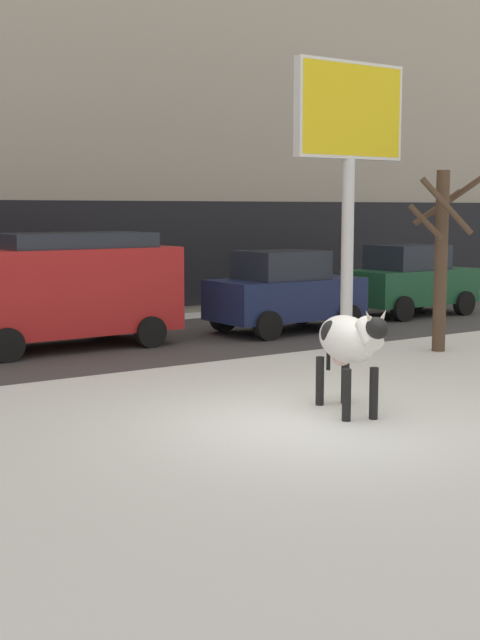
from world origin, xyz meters
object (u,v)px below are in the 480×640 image
at_px(bare_tree_left_lot, 441,250).
at_px(billboard, 350,129).
at_px(car_red_van, 63,287).
at_px(pedestrian_near_billboard, 115,289).
at_px(car_navy_hatchback, 285,292).
at_px(cow_holstein, 347,341).
at_px(car_darkgreen_hatchback, 410,280).

bearing_deg(bare_tree_left_lot, billboard, 149.11).
distance_m(car_red_van, pedestrian_near_billboard, 3.63).
xyz_separation_m(billboard, car_navy_hatchback, (0.66, 2.90, -3.39)).
height_order(cow_holstein, pedestrian_near_billboard, pedestrian_near_billboard).
bearing_deg(pedestrian_near_billboard, bare_tree_left_lot, -63.49).
relative_size(cow_holstein, car_navy_hatchback, 0.55).
height_order(billboard, pedestrian_near_billboard, billboard).
relative_size(car_red_van, car_navy_hatchback, 1.31).
xyz_separation_m(car_red_van, bare_tree_left_lot, (6.01, -4.49, 0.75)).
xyz_separation_m(car_navy_hatchback, car_darkgreen_hatchback, (4.66, 0.69, 0.00)).
bearing_deg(pedestrian_near_billboard, car_red_van, -132.39).
distance_m(cow_holstein, pedestrian_near_billboard, 10.24).
bearing_deg(billboard, car_navy_hatchback, 77.11).
bearing_deg(car_navy_hatchback, bare_tree_left_lot, -76.61).
xyz_separation_m(billboard, car_darkgreen_hatchback, (5.32, 3.59, -3.39)).
height_order(cow_holstein, car_darkgreen_hatchback, car_darkgreen_hatchback).
xyz_separation_m(car_red_van, car_navy_hatchback, (5.09, -0.64, -0.32)).
height_order(billboard, car_navy_hatchback, billboard).
relative_size(cow_holstein, bare_tree_left_lot, 0.54).
distance_m(car_darkgreen_hatchback, pedestrian_near_billboard, 7.76).
distance_m(billboard, car_navy_hatchback, 4.51).
relative_size(car_red_van, bare_tree_left_lot, 1.31).
relative_size(pedestrian_near_billboard, bare_tree_left_lot, 0.49).
xyz_separation_m(billboard, car_red_van, (-4.43, 3.54, -3.07)).
xyz_separation_m(billboard, pedestrian_near_billboard, (-1.99, 6.21, -3.43)).
height_order(pedestrian_near_billboard, bare_tree_left_lot, bare_tree_left_lot).
xyz_separation_m(cow_holstein, pedestrian_near_billboard, (1.43, 10.14, -0.12)).
distance_m(billboard, pedestrian_near_billboard, 7.37).
bearing_deg(cow_holstein, bare_tree_left_lot, 30.84).
bearing_deg(car_red_van, billboard, -38.64).
xyz_separation_m(billboard, bare_tree_left_lot, (1.58, -0.95, -2.32)).
height_order(car_navy_hatchback, car_darkgreen_hatchback, same).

